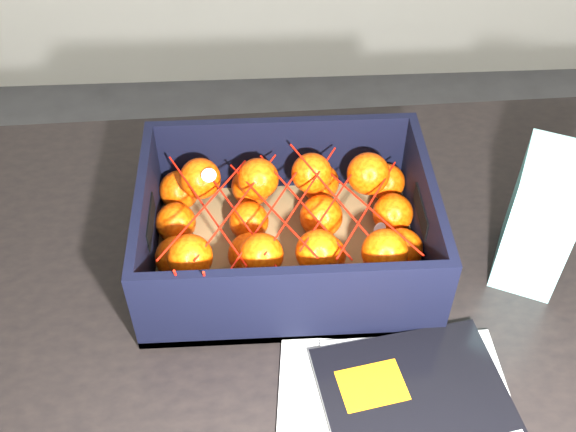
{
  "coord_description": "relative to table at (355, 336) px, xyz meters",
  "views": [
    {
      "loc": [
        -0.19,
        -0.41,
        1.47
      ],
      "look_at": [
        -0.16,
        0.19,
        0.86
      ],
      "focal_mm": 43.1,
      "sensor_mm": 36.0,
      "label": 1
    }
  ],
  "objects": [
    {
      "name": "clementine_heap",
      "position": [
        -0.09,
        0.07,
        0.15
      ],
      "size": [
        0.36,
        0.26,
        0.1
      ],
      "color": "#EE4405",
      "rests_on": "produce_crate"
    },
    {
      "name": "retail_carton",
      "position": [
        0.23,
        0.04,
        0.19
      ],
      "size": [
        0.12,
        0.14,
        0.18
      ],
      "primitive_type": "cube",
      "rotation": [
        0.0,
        0.0,
        -0.44
      ],
      "color": "silver",
      "rests_on": "table"
    },
    {
      "name": "produce_crate",
      "position": [
        -0.09,
        0.07,
        0.14
      ],
      "size": [
        0.38,
        0.28,
        0.13
      ],
      "color": "olive",
      "rests_on": "table"
    },
    {
      "name": "table",
      "position": [
        0.0,
        0.0,
        0.0
      ],
      "size": [
        1.22,
        0.83,
        0.75
      ],
      "color": "black",
      "rests_on": "ground"
    },
    {
      "name": "mesh_net",
      "position": [
        -0.1,
        0.06,
        0.2
      ],
      "size": [
        0.31,
        0.25,
        0.09
      ],
      "color": "red",
      "rests_on": "clementine_heap"
    }
  ]
}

